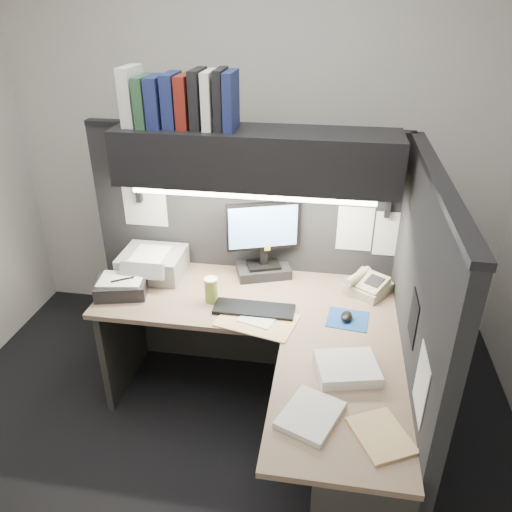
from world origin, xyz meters
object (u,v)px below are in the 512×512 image
(desk, at_px, (291,409))
(telephone, at_px, (368,285))
(coffee_cup, at_px, (211,291))
(notebook_stack, at_px, (122,286))
(monitor, at_px, (264,247))
(overhead_shelf, at_px, (256,157))
(keyboard, at_px, (254,309))
(printer, at_px, (153,263))

(desk, bearing_deg, telephone, 62.54)
(coffee_cup, relative_size, notebook_stack, 0.48)
(desk, relative_size, monitor, 3.51)
(desk, relative_size, telephone, 7.57)
(overhead_shelf, relative_size, coffee_cup, 11.25)
(overhead_shelf, bearing_deg, notebook_stack, -159.89)
(keyboard, bearing_deg, monitor, 91.77)
(monitor, distance_m, coffee_cup, 0.44)
(keyboard, relative_size, notebook_stack, 1.57)
(telephone, bearing_deg, monitor, -154.26)
(overhead_shelf, distance_m, monitor, 0.58)
(printer, bearing_deg, notebook_stack, -113.95)
(overhead_shelf, relative_size, keyboard, 3.47)
(telephone, xyz_separation_m, notebook_stack, (-1.42, -0.24, -0.00))
(monitor, height_order, keyboard, monitor)
(overhead_shelf, height_order, notebook_stack, overhead_shelf)
(keyboard, xyz_separation_m, notebook_stack, (-0.79, 0.07, 0.03))
(monitor, height_order, telephone, monitor)
(keyboard, bearing_deg, overhead_shelf, 98.47)
(overhead_shelf, bearing_deg, telephone, -2.69)
(monitor, distance_m, telephone, 0.66)
(telephone, distance_m, printer, 1.32)
(coffee_cup, distance_m, notebook_stack, 0.54)
(keyboard, relative_size, coffee_cup, 3.24)
(monitor, bearing_deg, desk, -91.86)
(telephone, distance_m, notebook_stack, 1.44)
(desk, height_order, telephone, telephone)
(overhead_shelf, distance_m, coffee_cup, 0.78)
(keyboard, relative_size, telephone, 1.99)
(telephone, relative_size, notebook_stack, 0.79)
(monitor, xyz_separation_m, printer, (-0.68, -0.10, -0.12))
(desk, xyz_separation_m, printer, (-0.94, 0.72, 0.36))
(coffee_cup, bearing_deg, desk, -42.98)
(telephone, bearing_deg, notebook_stack, -135.84)
(desk, relative_size, printer, 4.52)
(coffee_cup, bearing_deg, printer, 150.14)
(overhead_shelf, height_order, coffee_cup, overhead_shelf)
(desk, bearing_deg, overhead_shelf, 111.79)
(telephone, distance_m, coffee_cup, 0.92)
(keyboard, relative_size, printer, 1.19)
(monitor, bearing_deg, notebook_stack, -176.21)
(overhead_shelf, height_order, keyboard, overhead_shelf)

